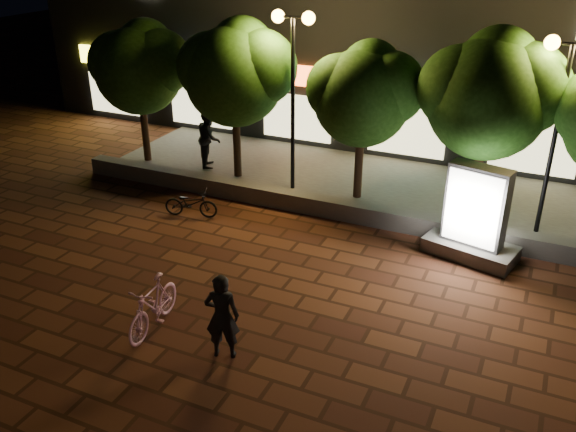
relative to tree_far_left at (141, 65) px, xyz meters
The scene contains 14 objects.
ground 9.43m from the tree_far_left, 38.18° to the right, with size 80.00×80.00×0.00m, color brown.
retaining_wall 7.72m from the tree_far_left, 11.89° to the right, with size 16.00×0.45×0.50m, color slate.
sidewalk 7.74m from the tree_far_left, ahead, with size 16.00×5.00×0.08m, color slate.
tree_far_left is the anchor object (origin of this frame).
tree_left 3.51m from the tree_far_left, ahead, with size 3.60×3.00×4.89m.
tree_mid 7.50m from the tree_far_left, ahead, with size 3.24×2.70×4.50m.
tree_right 10.81m from the tree_far_left, ahead, with size 3.72×3.10×5.07m.
street_lamp_left 5.50m from the tree_far_left, ahead, with size 1.26×0.36×5.18m.
street_lamp_right 12.47m from the tree_far_left, ahead, with size 1.26×0.36×4.98m.
ad_kiosk 11.51m from the tree_far_left, 11.06° to the right, with size 2.35×1.55×2.34m.
scooter_pink 10.09m from the tree_far_left, 53.48° to the right, with size 0.51×1.81×1.09m, color #EA9DCF.
rider 11.18m from the tree_far_left, 46.86° to the right, with size 0.64×0.42×1.76m, color black.
scooter_parked 5.58m from the tree_far_left, 40.41° to the right, with size 0.52×1.49×0.78m, color black.
pedestrian 3.16m from the tree_far_left, ahead, with size 0.94×0.73×1.94m, color black.
Camera 1 is at (5.41, -10.36, 7.36)m, focal length 37.80 mm.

